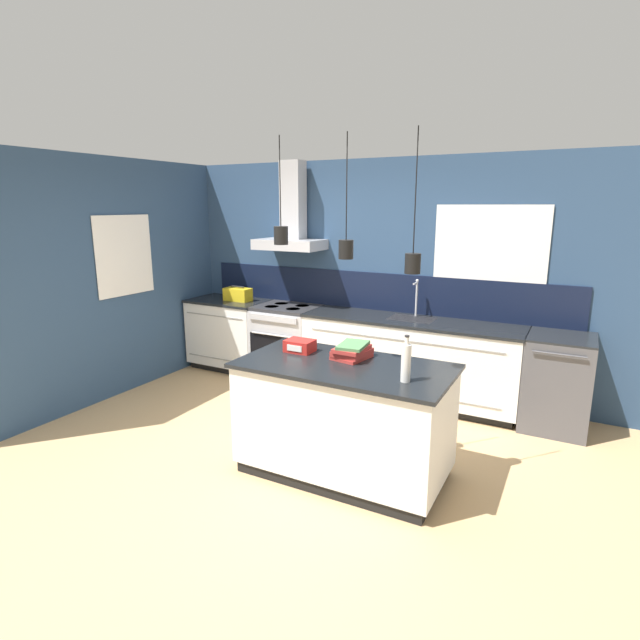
# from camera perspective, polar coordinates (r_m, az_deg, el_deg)

# --- Properties ---
(ground_plane) EXTENTS (16.00, 16.00, 0.00)m
(ground_plane) POSITION_cam_1_polar(r_m,az_deg,el_deg) (4.46, -4.17, -15.08)
(ground_plane) COLOR tan
(ground_plane) RESTS_ON ground
(wall_back) EXTENTS (5.60, 2.14, 2.60)m
(wall_back) POSITION_cam_1_polar(r_m,az_deg,el_deg) (5.79, 5.68, 5.61)
(wall_back) COLOR navy
(wall_back) RESTS_ON ground_plane
(wall_left) EXTENTS (0.08, 3.80, 2.60)m
(wall_left) POSITION_cam_1_polar(r_m,az_deg,el_deg) (6.11, -20.47, 4.76)
(wall_left) COLOR navy
(wall_left) RESTS_ON ground_plane
(counter_run_left) EXTENTS (1.01, 0.64, 0.91)m
(counter_run_left) POSITION_cam_1_polar(r_m,az_deg,el_deg) (6.60, -10.18, -1.53)
(counter_run_left) COLOR black
(counter_run_left) RESTS_ON ground_plane
(counter_run_sink) EXTENTS (2.34, 0.64, 1.32)m
(counter_run_sink) POSITION_cam_1_polar(r_m,az_deg,el_deg) (5.50, 10.12, -4.49)
(counter_run_sink) COLOR black
(counter_run_sink) RESTS_ON ground_plane
(oven_range) EXTENTS (0.75, 0.66, 0.91)m
(oven_range) POSITION_cam_1_polar(r_m,az_deg,el_deg) (6.11, -3.75, -2.58)
(oven_range) COLOR #B5B5BA
(oven_range) RESTS_ON ground_plane
(dishwasher) EXTENTS (0.59, 0.65, 0.91)m
(dishwasher) POSITION_cam_1_polar(r_m,az_deg,el_deg) (5.27, 25.46, -6.45)
(dishwasher) COLOR #4C4C51
(dishwasher) RESTS_ON ground_plane
(kitchen_island) EXTENTS (1.64, 0.86, 0.91)m
(kitchen_island) POSITION_cam_1_polar(r_m,az_deg,el_deg) (3.99, 2.77, -11.22)
(kitchen_island) COLOR black
(kitchen_island) RESTS_ON ground_plane
(bottle_on_island) EXTENTS (0.07, 0.07, 0.33)m
(bottle_on_island) POSITION_cam_1_polar(r_m,az_deg,el_deg) (3.47, 9.80, -4.77)
(bottle_on_island) COLOR silver
(bottle_on_island) RESTS_ON kitchen_island
(book_stack) EXTENTS (0.28, 0.33, 0.12)m
(book_stack) POSITION_cam_1_polar(r_m,az_deg,el_deg) (3.95, 3.69, -3.56)
(book_stack) COLOR #B2332D
(book_stack) RESTS_ON kitchen_island
(red_supply_box) EXTENTS (0.23, 0.18, 0.10)m
(red_supply_box) POSITION_cam_1_polar(r_m,az_deg,el_deg) (4.13, -2.32, -2.95)
(red_supply_box) COLOR red
(red_supply_box) RESTS_ON kitchen_island
(yellow_toolbox) EXTENTS (0.34, 0.18, 0.19)m
(yellow_toolbox) POSITION_cam_1_polar(r_m,az_deg,el_deg) (6.40, -9.38, 2.91)
(yellow_toolbox) COLOR gold
(yellow_toolbox) RESTS_ON counter_run_left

